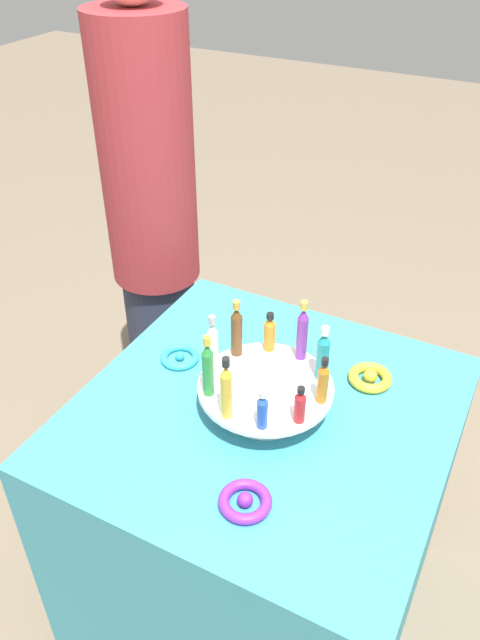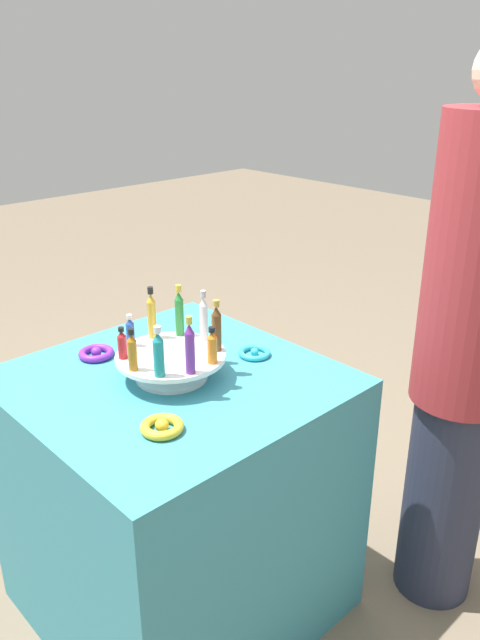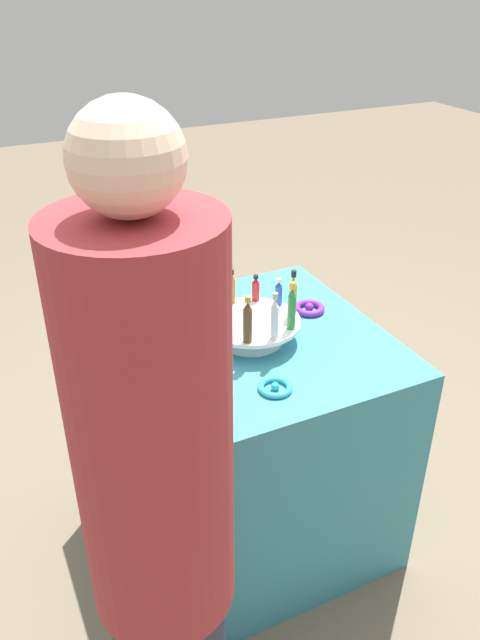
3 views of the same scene
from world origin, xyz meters
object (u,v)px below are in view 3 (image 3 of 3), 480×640
bottle_gold (293,295)px  ribbon_bow_gold (171,324)px  bottle_blue (279,293)px  bottle_purple (210,303)px  bottle_amber (232,288)px  ribbon_bow_teal (275,387)px  display_stand (252,327)px  bottle_clear (275,318)px  person_figure (161,539)px  ribbon_bow_purple (309,308)px  bottle_brown (248,321)px  bottle_orange (223,322)px  bottle_teal (214,294)px  bottle_red (256,289)px  bottle_green (292,308)px

bottle_gold → ribbon_bow_gold: bearing=-123.4°
bottle_blue → ribbon_bow_gold: bottle_blue is taller
bottle_purple → ribbon_bow_gold: 0.21m
bottle_amber → ribbon_bow_gold: size_ratio=1.11×
bottle_amber → ribbon_bow_teal: size_ratio=1.19×
bottle_gold → bottle_amber: 0.20m
bottle_blue → ribbon_bow_gold: (-0.13, -0.31, -0.10)m
bottle_gold → bottle_blue: bottle_gold is taller
display_stand → bottle_purple: 0.16m
bottle_clear → ribbon_bow_teal: 0.20m
ribbon_bow_gold → person_figure: (0.81, -0.31, 0.03)m
bottle_amber → bottle_purple: size_ratio=0.74×
ribbon_bow_purple → ribbon_bow_gold: bearing=-102.5°
bottle_amber → person_figure: size_ratio=0.07×
bottle_brown → bottle_clear: bottle_clear is taller
bottle_blue → ribbon_bow_teal: bottle_blue is taller
bottle_orange → ribbon_bow_purple: 0.40m
bottle_brown → bottle_clear: (0.02, 0.07, 0.00)m
bottle_teal → person_figure: bearing=-30.4°
bottle_red → bottle_orange: bearing=-50.0°
person_figure → bottle_amber: bearing=5.3°
bottle_clear → ribbon_bow_teal: size_ratio=1.54×
bottle_blue → bottle_orange: bearing=-68.0°
bottle_blue → bottle_purple: size_ratio=0.60×
display_stand → person_figure: bearing=-38.7°
bottle_brown → bottle_amber: bearing=166.0°
bottle_amber → bottle_orange: size_ratio=1.13×
display_stand → bottle_clear: size_ratio=2.03×
ribbon_bow_teal → ribbon_bow_gold: (-0.43, -0.14, 0.00)m
bottle_teal → ribbon_bow_teal: size_ratio=1.41×
bottle_blue → person_figure: person_figure is taller
bottle_amber → bottle_clear: bottle_clear is taller
display_stand → ribbon_bow_purple: display_stand is taller
bottle_teal → ribbon_bow_purple: (0.02, 0.33, -0.12)m
bottle_teal → bottle_green: (0.19, 0.16, 0.01)m
bottle_purple → bottle_orange: bearing=4.0°
bottle_red → bottle_green: (0.20, 0.01, 0.03)m
bottle_green → ribbon_bow_gold: size_ratio=1.48×
display_stand → bottle_orange: bottle_orange is taller
bottle_blue → bottle_clear: bottle_clear is taller
bottle_orange → person_figure: 0.71m
bottle_blue → bottle_teal: (-0.05, -0.19, 0.02)m
bottle_gold → bottle_clear: bottle_gold is taller
bottle_teal → bottle_orange: 0.15m
bottle_clear → bottle_purple: bearing=-140.0°
bottle_teal → bottle_purple: size_ratio=0.87×
bottle_purple → ribbon_bow_gold: bearing=-153.5°
bottle_gold → bottle_teal: (-0.12, -0.20, -0.01)m
bottle_orange → bottle_brown: bottle_brown is taller
bottle_amber → bottle_teal: bearing=-68.0°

